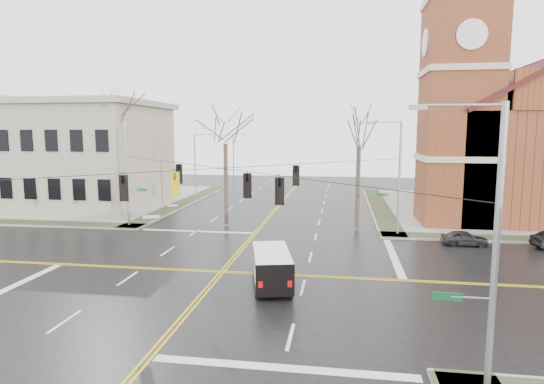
# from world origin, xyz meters

# --- Properties ---
(ground) EXTENTS (120.00, 120.00, 0.00)m
(ground) POSITION_xyz_m (0.00, 0.00, 0.00)
(ground) COLOR black
(ground) RESTS_ON ground
(sidewalks) EXTENTS (80.00, 80.00, 0.17)m
(sidewalks) POSITION_xyz_m (0.00, 0.00, 0.08)
(sidewalks) COLOR gray
(sidewalks) RESTS_ON ground
(road_markings) EXTENTS (100.00, 100.00, 0.01)m
(road_markings) POSITION_xyz_m (0.00, 0.00, 0.01)
(road_markings) COLOR gold
(road_markings) RESTS_ON ground
(church) EXTENTS (24.28, 27.48, 27.50)m
(church) POSITION_xyz_m (24.76, 24.78, 8.43)
(church) COLOR brown
(church) RESTS_ON ground
(civic_building_a) EXTENTS (18.00, 14.00, 11.00)m
(civic_building_a) POSITION_xyz_m (-22.00, 20.00, 5.50)
(civic_building_a) COLOR gray
(civic_building_a) RESTS_ON ground
(signal_pole_ne) EXTENTS (2.75, 0.22, 9.00)m
(signal_pole_ne) POSITION_xyz_m (11.32, 11.50, 4.95)
(signal_pole_ne) COLOR gray
(signal_pole_ne) RESTS_ON ground
(signal_pole_nw) EXTENTS (2.75, 0.22, 9.00)m
(signal_pole_nw) POSITION_xyz_m (-11.32, 11.50, 4.95)
(signal_pole_nw) COLOR gray
(signal_pole_nw) RESTS_ON ground
(signal_pole_se) EXTENTS (2.75, 0.22, 9.00)m
(signal_pole_se) POSITION_xyz_m (11.32, -11.50, 4.95)
(signal_pole_se) COLOR gray
(signal_pole_se) RESTS_ON ground
(span_wires) EXTENTS (23.02, 23.02, 0.03)m
(span_wires) POSITION_xyz_m (0.00, 0.00, 6.20)
(span_wires) COLOR black
(span_wires) RESTS_ON ground
(traffic_signals) EXTENTS (8.21, 8.26, 1.30)m
(traffic_signals) POSITION_xyz_m (-0.00, -0.67, 5.45)
(traffic_signals) COLOR black
(traffic_signals) RESTS_ON ground
(streetlight_north_a) EXTENTS (2.30, 0.20, 8.00)m
(streetlight_north_a) POSITION_xyz_m (-10.65, 28.00, 4.47)
(streetlight_north_a) COLOR gray
(streetlight_north_a) RESTS_ON ground
(streetlight_north_b) EXTENTS (2.30, 0.20, 8.00)m
(streetlight_north_b) POSITION_xyz_m (-10.65, 48.00, 4.47)
(streetlight_north_b) COLOR gray
(streetlight_north_b) RESTS_ON ground
(cargo_van) EXTENTS (2.97, 5.25, 1.88)m
(cargo_van) POSITION_xyz_m (3.25, -1.75, 1.11)
(cargo_van) COLOR white
(cargo_van) RESTS_ON ground
(parked_car_a) EXTENTS (3.28, 1.37, 1.11)m
(parked_car_a) POSITION_xyz_m (15.97, 8.90, 0.55)
(parked_car_a) COLOR black
(parked_car_a) RESTS_ON ground
(tree_nw_far) EXTENTS (4.00, 4.00, 12.96)m
(tree_nw_far) POSITION_xyz_m (-13.94, 13.45, 9.36)
(tree_nw_far) COLOR #3E3027
(tree_nw_far) RESTS_ON ground
(tree_nw_near) EXTENTS (4.00, 4.00, 10.71)m
(tree_nw_near) POSITION_xyz_m (-3.09, 13.13, 7.76)
(tree_nw_near) COLOR #3E3027
(tree_nw_near) RESTS_ON ground
(tree_ne) EXTENTS (4.00, 4.00, 10.55)m
(tree_ne) POSITION_xyz_m (8.34, 13.44, 7.65)
(tree_ne) COLOR #3E3027
(tree_ne) RESTS_ON ground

